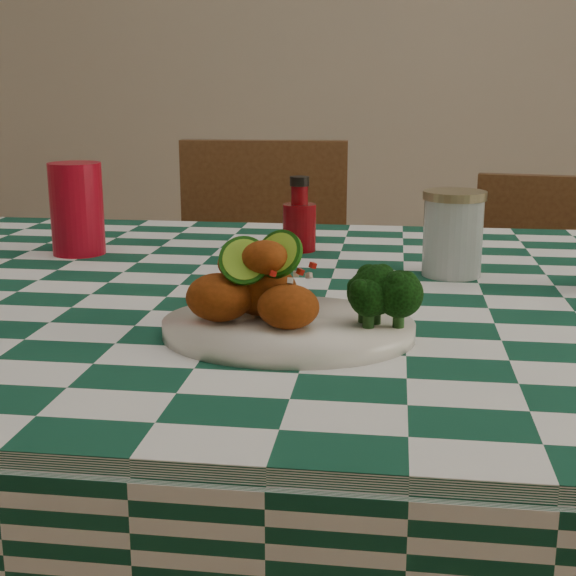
% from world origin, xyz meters
% --- Properties ---
extents(dining_table, '(1.66, 1.06, 0.79)m').
position_xyz_m(dining_table, '(0.00, 0.00, 0.39)').
color(dining_table, '#11432F').
rests_on(dining_table, ground).
extents(plate, '(0.28, 0.23, 0.02)m').
position_xyz_m(plate, '(-0.03, -0.21, 0.80)').
color(plate, silver).
rests_on(plate, dining_table).
extents(fried_chicken_pile, '(0.14, 0.10, 0.09)m').
position_xyz_m(fried_chicken_pile, '(-0.05, -0.21, 0.85)').
color(fried_chicken_pile, '#8D360D').
rests_on(fried_chicken_pile, plate).
extents(broccoli_side, '(0.08, 0.08, 0.06)m').
position_xyz_m(broccoli_side, '(0.07, -0.20, 0.83)').
color(broccoli_side, black).
rests_on(broccoli_side, plate).
extents(red_tumbler, '(0.10, 0.10, 0.15)m').
position_xyz_m(red_tumbler, '(-0.42, 0.18, 0.86)').
color(red_tumbler, '#A0081A').
rests_on(red_tumbler, dining_table).
extents(ketchup_bottle, '(0.07, 0.07, 0.12)m').
position_xyz_m(ketchup_bottle, '(-0.07, 0.26, 0.85)').
color(ketchup_bottle, '#69050A').
rests_on(ketchup_bottle, dining_table).
extents(mason_jar, '(0.10, 0.10, 0.12)m').
position_xyz_m(mason_jar, '(0.17, 0.11, 0.85)').
color(mason_jar, '#B2BCBA').
rests_on(mason_jar, dining_table).
extents(wooden_chair_left, '(0.44, 0.46, 0.92)m').
position_xyz_m(wooden_chair_left, '(-0.23, 0.76, 0.46)').
color(wooden_chair_left, '#472814').
rests_on(wooden_chair_left, ground).
extents(wooden_chair_right, '(0.45, 0.47, 0.85)m').
position_xyz_m(wooden_chair_right, '(0.44, 0.68, 0.43)').
color(wooden_chair_right, '#472814').
rests_on(wooden_chair_right, ground).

